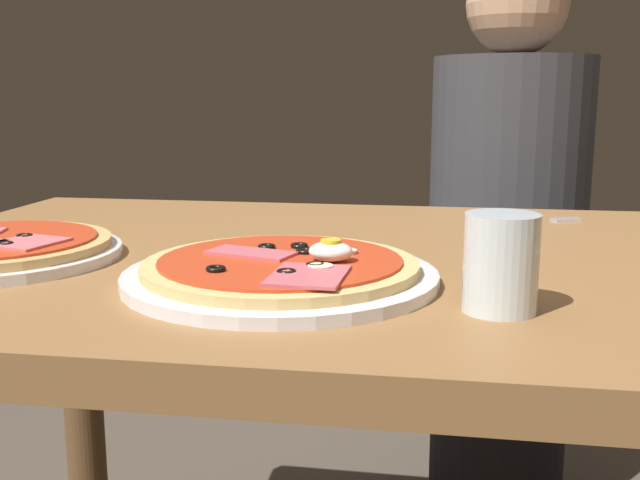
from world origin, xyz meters
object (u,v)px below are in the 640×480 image
(pizza_foreground, at_px, (281,271))
(dining_table, at_px, (364,346))
(water_glass_near, at_px, (501,270))
(fork, at_px, (526,222))
(diner_person, at_px, (505,262))

(pizza_foreground, bearing_deg, dining_table, 65.47)
(dining_table, bearing_deg, water_glass_near, -57.05)
(pizza_foreground, relative_size, fork, 2.17)
(dining_table, relative_size, pizza_foreground, 3.81)
(pizza_foreground, xyz_separation_m, fork, (0.28, 0.39, -0.01))
(dining_table, distance_m, water_glass_near, 0.30)
(water_glass_near, relative_size, fork, 0.59)
(dining_table, bearing_deg, fork, 48.65)
(pizza_foreground, distance_m, fork, 0.48)
(water_glass_near, xyz_separation_m, diner_person, (0.08, 0.92, -0.20))
(dining_table, distance_m, fork, 0.34)
(water_glass_near, bearing_deg, diner_person, 84.88)
(water_glass_near, xyz_separation_m, fork, (0.07, 0.46, -0.03))
(pizza_foreground, height_order, water_glass_near, water_glass_near)
(dining_table, distance_m, pizza_foreground, 0.21)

